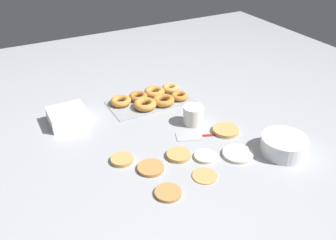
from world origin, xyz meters
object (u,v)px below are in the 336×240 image
spatula (196,136)px  pancake_6 (151,168)px  pancake_1 (168,193)px  pancake_3 (238,154)px  pancake_2 (122,159)px  pancake_5 (205,156)px  pancake_0 (179,155)px  batter_bowl (284,145)px  pancake_7 (226,130)px  donut_tray (152,98)px  container_stack (68,116)px  paper_cup (193,115)px  pancake_4 (205,175)px

spatula → pancake_6: bearing=43.0°
pancake_1 → pancake_3: (-0.34, -0.06, 0.00)m
pancake_2 → pancake_5: bearing=155.3°
pancake_0 → pancake_6: (0.13, 0.02, -0.00)m
spatula → batter_bowl: bearing=155.1°
pancake_1 → pancake_7: size_ratio=0.82×
donut_tray → spatula: donut_tray is taller
pancake_6 → container_stack: bearing=-68.1°
pancake_6 → container_stack: 0.50m
donut_tray → spatula: (-0.03, 0.36, -0.01)m
pancake_1 → pancake_5: (-0.22, -0.11, 0.00)m
donut_tray → pancake_1: bearing=69.1°
pancake_7 → container_stack: size_ratio=0.70×
batter_bowl → pancake_3: bearing=-21.7°
pancake_2 → pancake_6: (-0.08, 0.10, -0.00)m
pancake_6 → batter_bowl: batter_bowl is taller
donut_tray → paper_cup: bearing=105.7°
pancake_1 → spatula: bearing=-136.7°
pancake_3 → paper_cup: bearing=-83.6°
batter_bowl → paper_cup: 0.40m
pancake_3 → pancake_5: (0.12, -0.05, -0.00)m
pancake_1 → paper_cup: paper_cup is taller
pancake_6 → pancake_2: bearing=-52.2°
pancake_7 → pancake_6: bearing=10.7°
pancake_0 → pancake_2: (0.20, -0.08, 0.00)m
paper_cup → pancake_4: bearing=65.8°
container_stack → pancake_6: bearing=111.9°
pancake_0 → container_stack: size_ratio=0.59×
pancake_2 → container_stack: (0.11, -0.37, 0.03)m
pancake_3 → paper_cup: 0.29m
pancake_7 → spatula: 0.14m
pancake_6 → donut_tray: 0.52m
pancake_1 → donut_tray: bearing=-110.9°
pancake_0 → paper_cup: paper_cup is taller
batter_bowl → pancake_6: bearing=-16.5°
pancake_1 → donut_tray: 0.66m
pancake_1 → paper_cup: (-0.31, -0.34, 0.04)m
pancake_1 → pancake_2: bearing=-73.5°
pancake_3 → pancake_4: pancake_3 is taller
pancake_4 → pancake_1: bearing=6.1°
pancake_4 → pancake_5: pancake_5 is taller
pancake_3 → batter_bowl: bearing=158.3°
pancake_1 → pancake_5: bearing=-153.9°
donut_tray → pancake_7: bearing=112.4°
container_stack → paper_cup: (-0.49, 0.26, 0.01)m
batter_bowl → container_stack: 0.92m
pancake_5 → spatula: 0.15m
pancake_7 → pancake_1: bearing=28.9°
pancake_7 → paper_cup: 0.16m
pancake_1 → paper_cup: bearing=-131.9°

